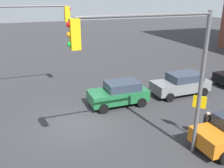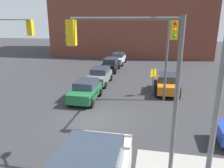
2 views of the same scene
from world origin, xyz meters
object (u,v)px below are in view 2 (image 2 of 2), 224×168
object	(u,v)px
coupe_gray	(100,76)
sedan_black	(111,64)
bicycle_at_crosswalk	(180,89)
sedan_orange	(167,83)
pedestrian_crossing	(156,86)
traffic_signal_se_corner	(2,53)
street_lamp_corner	(212,69)
coupe_green	(86,91)
traffic_signal_nw_corner	(169,46)
traffic_signal_ne_corner	(134,67)
sedan_white	(118,58)

from	to	relation	value
coupe_gray	sedan_black	distance (m)	5.97
bicycle_at_crosswalk	sedan_orange	bearing A→B (deg)	-84.40
pedestrian_crossing	traffic_signal_se_corner	bearing A→B (deg)	147.69
street_lamp_corner	traffic_signal_se_corner	bearing A→B (deg)	-104.15
street_lamp_corner	coupe_green	size ratio (longest dim) A/B	2.04
sedan_orange	street_lamp_corner	bearing A→B (deg)	3.38
traffic_signal_nw_corner	street_lamp_corner	distance (m)	7.30
traffic_signal_nw_corner	traffic_signal_se_corner	distance (m)	10.15
traffic_signal_nw_corner	traffic_signal_ne_corner	xyz separation A→B (m)	(6.78, -1.69, -0.08)
traffic_signal_nw_corner	sedan_white	xyz separation A→B (m)	(-16.74, -6.26, -3.81)
traffic_signal_se_corner	sedan_black	distance (m)	17.31
sedan_black	sedan_white	distance (m)	4.75
traffic_signal_nw_corner	coupe_green	size ratio (longest dim) A/B	1.66
traffic_signal_nw_corner	sedan_orange	world-z (taller)	traffic_signal_nw_corner
sedan_orange	bicycle_at_crosswalk	size ratio (longest dim) A/B	2.34
sedan_black	bicycle_at_crosswalk	size ratio (longest dim) A/B	2.43
street_lamp_corner	sedan_white	size ratio (longest dim) A/B	1.86
coupe_gray	street_lamp_corner	bearing A→B (deg)	29.10
sedan_orange	sedan_white	xyz separation A→B (m)	(-12.34, -6.61, 0.00)
street_lamp_corner	sedan_orange	size ratio (longest dim) A/B	1.95
sedan_white	street_lamp_corner	bearing A→B (deg)	16.93
traffic_signal_se_corner	coupe_gray	bearing A→B (deg)	166.11
street_lamp_corner	bicycle_at_crosswalk	distance (m)	12.54
sedan_black	bicycle_at_crosswalk	world-z (taller)	sedan_black
street_lamp_corner	coupe_gray	world-z (taller)	street_lamp_corner
street_lamp_corner	pedestrian_crossing	size ratio (longest dim) A/B	5.17
coupe_green	traffic_signal_se_corner	bearing A→B (deg)	-25.74
sedan_orange	coupe_green	bearing A→B (deg)	-62.64
traffic_signal_ne_corner	pedestrian_crossing	bearing A→B (deg)	174.51
sedan_black	coupe_green	bearing A→B (deg)	0.93
traffic_signal_ne_corner	sedan_black	world-z (taller)	traffic_signal_ne_corner
sedan_white	sedan_orange	bearing A→B (deg)	28.18
traffic_signal_ne_corner	coupe_green	distance (m)	9.76
sedan_orange	sedan_white	size ratio (longest dim) A/B	0.95
coupe_gray	pedestrian_crossing	distance (m)	6.18
coupe_green	sedan_white	bearing A→B (deg)	-179.97
sedan_orange	coupe_gray	bearing A→B (deg)	-103.63
traffic_signal_nw_corner	traffic_signal_se_corner	bearing A→B (deg)	-62.44
traffic_signal_nw_corner	pedestrian_crossing	distance (m)	5.26
street_lamp_corner	sedan_white	xyz separation A→B (m)	(-23.97, -7.30, -3.86)
sedan_white	coupe_green	bearing A→B (deg)	0.03
sedan_black	pedestrian_crossing	xyz separation A→B (m)	(8.48, 5.73, -0.05)
traffic_signal_nw_corner	traffic_signal_ne_corner	size ratio (longest dim) A/B	1.00
sedan_white	pedestrian_crossing	bearing A→B (deg)	22.82
traffic_signal_se_corner	sedan_orange	bearing A→B (deg)	134.26
traffic_signal_nw_corner	traffic_signal_se_corner	world-z (taller)	same
traffic_signal_se_corner	coupe_gray	distance (m)	11.68
traffic_signal_se_corner	sedan_black	world-z (taller)	traffic_signal_se_corner
coupe_gray	pedestrian_crossing	bearing A→B (deg)	66.01
pedestrian_crossing	bicycle_at_crosswalk	world-z (taller)	pedestrian_crossing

